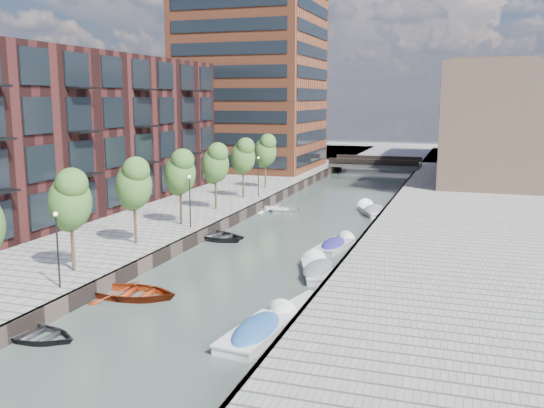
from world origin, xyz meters
The scene contains 31 objects.
water centered at (0.00, 40.00, 0.00)m, with size 300.00×300.00×0.00m, color #38473F.
quay_left centered at (-36.00, 40.00, 0.50)m, with size 60.00×140.00×1.00m, color gray.
quay_right centered at (16.00, 40.00, 0.50)m, with size 20.00×140.00×1.00m, color gray.
quay_wall_left centered at (-6.10, 40.00, 0.50)m, with size 0.25×140.00×1.00m, color #332823.
quay_wall_right centered at (6.10, 40.00, 0.50)m, with size 0.25×140.00×1.00m, color #332823.
far_closure centered at (0.00, 100.00, 0.50)m, with size 80.00×40.00×1.00m, color gray.
apartment_block centered at (-20.00, 30.00, 8.00)m, with size 8.00×38.00×14.00m, color black.
tower centered at (-17.00, 65.00, 16.00)m, with size 18.00×18.00×30.00m, color brown.
tan_block_near centered at (16.00, 62.00, 8.00)m, with size 12.00×25.00×14.00m, color #9F7B61.
tan_block_far centered at (16.00, 88.00, 9.00)m, with size 12.00×20.00×16.00m, color #9F7B61.
bridge centered at (0.00, 72.00, 1.39)m, with size 13.00×6.00×1.30m.
tree_1 centered at (-8.50, 11.00, 5.31)m, with size 2.50×2.50×5.95m.
tree_2 centered at (-8.50, 18.00, 5.31)m, with size 2.50×2.50×5.95m.
tree_3 centered at (-8.50, 25.00, 5.31)m, with size 2.50×2.50×5.95m.
tree_4 centered at (-8.50, 32.00, 5.31)m, with size 2.50×2.50×5.95m.
tree_5 centered at (-8.50, 39.00, 5.31)m, with size 2.50×2.50×5.95m.
tree_6 centered at (-8.50, 46.00, 5.31)m, with size 2.50×2.50×5.95m.
lamp_0 centered at (-7.20, 8.00, 3.51)m, with size 0.24×0.24×4.12m.
lamp_1 centered at (-7.20, 24.00, 3.51)m, with size 0.24×0.24×4.12m.
lamp_2 centered at (-7.20, 40.00, 3.51)m, with size 0.24×0.24×4.12m.
sloop_0 centered at (-5.30, 3.66, 0.00)m, with size 3.02×4.23×0.88m, color #242325.
sloop_1 centered at (-5.40, 24.84, 0.00)m, with size 3.69×5.17×1.07m, color #232426.
sloop_2 centered at (-4.15, 10.27, 0.00)m, with size 3.70×5.18×1.07m, color maroon.
sloop_3 centered at (-4.31, 37.59, 0.00)m, with size 3.32×4.65×0.96m, color white.
sloop_4 centered at (-5.14, 24.93, 0.00)m, with size 2.90×4.06×0.84m, color black.
motorboat_0 centered at (4.47, 7.41, 0.22)m, with size 2.55×5.72×1.84m.
motorboat_1 centered at (4.50, 18.22, 0.21)m, with size 3.45×5.57×1.76m.
motorboat_2 centered at (5.56, 11.85, 0.09)m, with size 2.64×4.78×1.51m.
motorboat_3 centered at (4.20, 25.03, 0.20)m, with size 2.43×5.05×1.61m.
motorboat_4 centered at (4.58, 39.78, 0.22)m, with size 4.04×5.82×1.85m.
car centered at (11.49, 65.42, 1.69)m, with size 1.62×4.03×1.37m, color #9FA0A3.
Camera 1 is at (13.43, -18.14, 11.02)m, focal length 40.00 mm.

